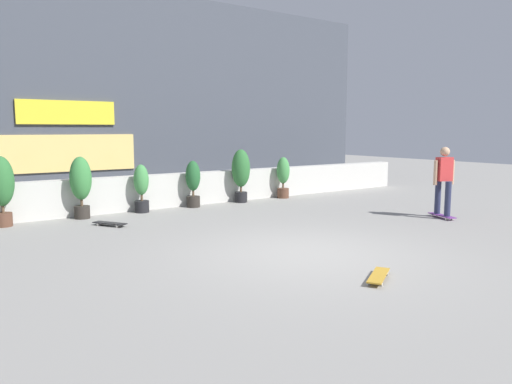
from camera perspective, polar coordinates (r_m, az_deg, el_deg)
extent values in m
plane|color=gray|center=(8.42, 5.90, -7.16)|extent=(48.00, 48.00, 0.00)
cube|color=beige|center=(13.38, -11.11, 0.12)|extent=(18.00, 0.40, 0.90)
cube|color=#424751|center=(17.05, -16.91, 10.90)|extent=(20.00, 2.00, 6.50)
cube|color=yellow|center=(15.58, -21.27, 8.69)|extent=(2.80, 0.08, 0.70)
cube|color=#F2CC72|center=(15.60, -21.07, 4.28)|extent=(4.00, 0.06, 1.10)
cylinder|color=brown|center=(11.96, -27.48, -2.90)|extent=(0.36, 0.36, 0.30)
cylinder|color=brown|center=(11.92, -27.54, -1.83)|extent=(0.06, 0.06, 0.15)
ellipsoid|color=#2D6B33|center=(11.85, -27.72, 1.13)|extent=(0.53, 0.53, 1.09)
cylinder|color=#2D2823|center=(12.27, -19.71, -2.24)|extent=(0.36, 0.36, 0.30)
cylinder|color=brown|center=(12.24, -19.75, -1.21)|extent=(0.06, 0.06, 0.15)
ellipsoid|color=#387F3D|center=(12.17, -19.87, 1.53)|extent=(0.50, 0.50, 1.02)
cylinder|color=black|center=(12.74, -13.22, -1.67)|extent=(0.36, 0.36, 0.30)
cylinder|color=brown|center=(12.70, -13.25, -0.67)|extent=(0.06, 0.06, 0.15)
ellipsoid|color=#428C47|center=(12.65, -13.31, 1.40)|extent=(0.38, 0.38, 0.77)
cylinder|color=#2D2823|center=(13.34, -7.35, -1.13)|extent=(0.36, 0.36, 0.30)
cylinder|color=brown|center=(13.31, -7.37, -0.17)|extent=(0.06, 0.06, 0.15)
ellipsoid|color=#235B2D|center=(13.26, -7.40, 1.90)|extent=(0.40, 0.40, 0.81)
cylinder|color=black|center=(14.12, -1.77, -0.60)|extent=(0.36, 0.36, 0.30)
cylinder|color=brown|center=(14.09, -1.77, 0.30)|extent=(0.06, 0.06, 0.15)
ellipsoid|color=#2D6B33|center=(14.03, -1.78, 2.81)|extent=(0.53, 0.53, 1.09)
cylinder|color=brown|center=(15.02, 3.19, -0.13)|extent=(0.36, 0.36, 0.30)
cylinder|color=brown|center=(14.99, 3.20, 0.72)|extent=(0.06, 0.06, 0.15)
ellipsoid|color=#428C47|center=(14.94, 3.21, 2.55)|extent=(0.40, 0.40, 0.81)
cube|color=#72338C|center=(12.43, 20.96, -2.58)|extent=(0.43, 0.82, 0.02)
cylinder|color=silver|center=(12.29, 21.99, -2.92)|extent=(0.05, 0.06, 0.06)
cylinder|color=silver|center=(12.19, 21.41, -2.97)|extent=(0.05, 0.06, 0.06)
cylinder|color=silver|center=(12.69, 20.51, -2.54)|extent=(0.05, 0.06, 0.06)
cylinder|color=silver|center=(12.59, 19.93, -2.59)|extent=(0.05, 0.06, 0.06)
cylinder|color=#282D4C|center=(12.23, 21.57, -0.77)|extent=(0.14, 0.14, 0.82)
cylinder|color=#282D4C|center=(12.51, 20.53, -0.55)|extent=(0.14, 0.14, 0.82)
cube|color=red|center=(12.30, 21.19, 2.53)|extent=(0.40, 0.30, 0.56)
sphere|color=tan|center=(12.27, 21.28, 4.43)|extent=(0.22, 0.22, 0.22)
cylinder|color=tan|center=(12.45, 22.02, 2.17)|extent=(0.09, 0.09, 0.58)
cylinder|color=tan|center=(12.16, 20.31, 2.14)|extent=(0.09, 0.09, 0.58)
cube|color=black|center=(11.14, -16.76, -3.51)|extent=(0.59, 0.79, 0.02)
cylinder|color=silver|center=(11.04, -15.45, -3.76)|extent=(0.05, 0.06, 0.06)
cylinder|color=silver|center=(10.92, -15.98, -3.90)|extent=(0.05, 0.06, 0.06)
cylinder|color=silver|center=(11.37, -17.50, -3.51)|extent=(0.05, 0.06, 0.06)
cylinder|color=silver|center=(11.25, -18.03, -3.65)|extent=(0.05, 0.06, 0.06)
cube|color=#BF8C26|center=(7.15, 14.17, -9.45)|extent=(0.79, 0.59, 0.02)
cylinder|color=silver|center=(7.42, 13.87, -9.13)|extent=(0.06, 0.06, 0.06)
cylinder|color=silver|center=(7.40, 15.11, -9.22)|extent=(0.06, 0.06, 0.06)
cylinder|color=silver|center=(6.93, 13.15, -10.30)|extent=(0.06, 0.06, 0.06)
cylinder|color=silver|center=(6.91, 14.48, -10.40)|extent=(0.06, 0.06, 0.06)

